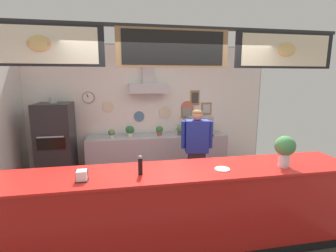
% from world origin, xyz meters
% --- Properties ---
extents(ground_plane, '(6.32, 6.32, 0.00)m').
position_xyz_m(ground_plane, '(0.00, 0.00, 0.00)').
color(ground_plane, '#3F3A38').
extents(back_wall_assembly, '(5.27, 2.69, 2.81)m').
position_xyz_m(back_wall_assembly, '(-0.00, 2.30, 1.49)').
color(back_wall_assembly, gray).
rests_on(back_wall_assembly, ground_plane).
extents(service_counter, '(4.49, 0.75, 1.03)m').
position_xyz_m(service_counter, '(0.00, -0.35, 0.51)').
color(service_counter, red).
rests_on(service_counter, ground_plane).
extents(back_prep_counter, '(2.95, 0.57, 0.91)m').
position_xyz_m(back_prep_counter, '(0.12, 2.05, 0.45)').
color(back_prep_counter, '#A3A5AD').
rests_on(back_prep_counter, ground_plane).
extents(pizza_oven, '(0.64, 0.72, 1.75)m').
position_xyz_m(pizza_oven, '(-1.88, 1.86, 0.83)').
color(pizza_oven, '#232326').
rests_on(pizza_oven, ground_plane).
extents(shop_worker, '(0.54, 0.28, 1.58)m').
position_xyz_m(shop_worker, '(0.64, 0.94, 0.85)').
color(shop_worker, '#232328').
rests_on(shop_worker, ground_plane).
extents(espresso_machine, '(0.48, 0.47, 0.39)m').
position_xyz_m(espresso_machine, '(1.05, 2.03, 1.10)').
color(espresso_machine, '#A3A5AD').
rests_on(espresso_machine, back_prep_counter).
extents(potted_basil, '(0.17, 0.17, 0.22)m').
position_xyz_m(potted_basil, '(0.61, 2.02, 1.03)').
color(potted_basil, '#4C4C51').
rests_on(potted_basil, back_prep_counter).
extents(potted_sage, '(0.16, 0.16, 0.21)m').
position_xyz_m(potted_sage, '(0.15, 2.04, 1.02)').
color(potted_sage, '#9E563D').
rests_on(potted_sage, back_prep_counter).
extents(potted_oregano, '(0.18, 0.18, 0.22)m').
position_xyz_m(potted_oregano, '(-0.47, 2.07, 1.03)').
color(potted_oregano, beige).
rests_on(potted_oregano, back_prep_counter).
extents(potted_rosemary, '(0.14, 0.14, 0.17)m').
position_xyz_m(potted_rosemary, '(-0.84, 2.01, 1.00)').
color(potted_rosemary, beige).
rests_on(potted_rosemary, back_prep_counter).
extents(napkin_holder, '(0.13, 0.12, 0.13)m').
position_xyz_m(napkin_holder, '(-1.06, -0.48, 1.08)').
color(napkin_holder, '#262628').
rests_on(napkin_holder, service_counter).
extents(pepper_grinder, '(0.05, 0.05, 0.23)m').
position_xyz_m(pepper_grinder, '(-0.44, -0.42, 1.14)').
color(pepper_grinder, black).
rests_on(pepper_grinder, service_counter).
extents(condiment_plate, '(0.18, 0.18, 0.01)m').
position_xyz_m(condiment_plate, '(0.53, -0.44, 1.03)').
color(condiment_plate, white).
rests_on(condiment_plate, service_counter).
extents(basil_vase, '(0.24, 0.24, 0.38)m').
position_xyz_m(basil_vase, '(1.32, -0.48, 1.25)').
color(basil_vase, silver).
rests_on(basil_vase, service_counter).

